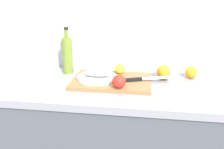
# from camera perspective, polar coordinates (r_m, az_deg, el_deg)

# --- Properties ---
(back_wall) EXTENTS (3.20, 0.05, 2.50)m
(back_wall) POSITION_cam_1_polar(r_m,az_deg,el_deg) (1.76, 4.11, 12.33)
(back_wall) COLOR silver
(back_wall) RESTS_ON ground_plane
(cutting_board) EXTENTS (0.45, 0.32, 0.02)m
(cutting_board) POSITION_cam_1_polar(r_m,az_deg,el_deg) (1.56, -0.00, -1.39)
(cutting_board) COLOR olive
(cutting_board) RESTS_ON kitchen_counter
(white_plate) EXTENTS (0.23, 0.23, 0.01)m
(white_plate) POSITION_cam_1_polar(r_m,az_deg,el_deg) (1.56, -3.14, -0.65)
(white_plate) COLOR white
(white_plate) RESTS_ON cutting_board
(fish_fillet) EXTENTS (0.18, 0.07, 0.04)m
(fish_fillet) POSITION_cam_1_polar(r_m,az_deg,el_deg) (1.56, -3.16, 0.24)
(fish_fillet) COLOR gray
(fish_fillet) RESTS_ON white_plate
(chef_knife) EXTENTS (0.28, 0.13, 0.02)m
(chef_knife) POSITION_cam_1_polar(r_m,az_deg,el_deg) (1.54, 6.28, -0.97)
(chef_knife) COLOR silver
(chef_knife) RESTS_ON cutting_board
(lemon_0) EXTENTS (0.06, 0.06, 0.06)m
(lemon_0) POSITION_cam_1_polar(r_m,az_deg,el_deg) (1.65, 1.71, 1.29)
(lemon_0) COLOR yellow
(lemon_0) RESTS_ON cutting_board
(tomato_0) EXTENTS (0.07, 0.07, 0.07)m
(tomato_0) POSITION_cam_1_polar(r_m,az_deg,el_deg) (1.42, 1.48, -1.48)
(tomato_0) COLOR red
(tomato_0) RESTS_ON cutting_board
(olive_oil_bottle) EXTENTS (0.06, 0.06, 0.29)m
(olive_oil_bottle) POSITION_cam_1_polar(r_m,az_deg,el_deg) (1.72, -9.45, 4.22)
(olive_oil_bottle) COLOR olive
(olive_oil_bottle) RESTS_ON kitchen_counter
(orange_0) EXTENTS (0.07, 0.07, 0.07)m
(orange_0) POSITION_cam_1_polar(r_m,az_deg,el_deg) (1.69, 16.52, 0.43)
(orange_0) COLOR orange
(orange_0) RESTS_ON kitchen_counter
(orange_3) EXTENTS (0.08, 0.08, 0.08)m
(orange_3) POSITION_cam_1_polar(r_m,az_deg,el_deg) (1.65, 10.90, 0.57)
(orange_3) COLOR orange
(orange_3) RESTS_ON kitchen_counter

